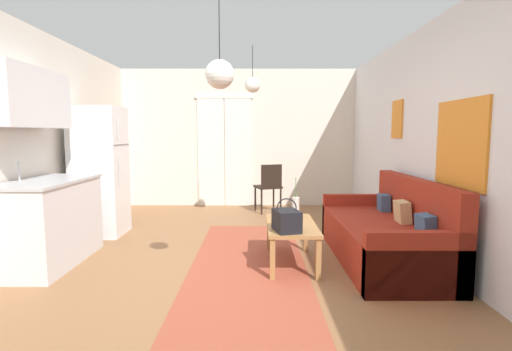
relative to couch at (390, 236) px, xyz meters
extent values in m
cube|color=#8E603D|center=(-1.79, -0.56, -0.33)|extent=(5.08, 8.39, 0.10)
cube|color=silver|center=(-1.79, 3.38, 1.03)|extent=(4.68, 0.10, 2.63)
cube|color=white|center=(-2.34, 3.32, 0.76)|extent=(0.51, 0.02, 2.08)
cube|color=white|center=(-1.81, 3.32, 0.76)|extent=(0.51, 0.02, 2.08)
cube|color=white|center=(-2.08, 3.32, 1.82)|extent=(1.12, 0.03, 0.06)
cube|color=silver|center=(0.50, -0.56, 1.03)|extent=(0.10, 7.99, 2.63)
cube|color=orange|center=(0.44, -0.57, 1.03)|extent=(0.02, 0.87, 0.82)
cube|color=orange|center=(0.44, 1.06, 1.31)|extent=(0.02, 0.36, 0.50)
cube|color=yellow|center=(-4.02, 0.40, 1.47)|extent=(0.02, 0.32, 0.40)
cube|color=#9E4733|center=(-1.54, -0.33, -0.28)|extent=(1.21, 3.78, 0.01)
cube|color=maroon|center=(-0.09, 0.00, -0.07)|extent=(0.92, 2.09, 0.43)
cube|color=maroon|center=(0.29, 0.00, 0.17)|extent=(0.15, 2.09, 0.91)
cube|color=maroon|center=(-0.09, -0.99, 0.01)|extent=(0.92, 0.11, 0.58)
cube|color=maroon|center=(-0.09, 0.99, 0.01)|extent=(0.92, 0.11, 0.58)
cube|color=#3D5B7F|center=(0.15, -0.58, 0.25)|extent=(0.15, 0.21, 0.21)
cube|color=tan|center=(0.14, -0.02, 0.27)|extent=(0.15, 0.24, 0.25)
cube|color=#3D5B7F|center=(0.15, 0.62, 0.25)|extent=(0.14, 0.21, 0.21)
cube|color=#A87542|center=(-1.08, -0.11, 0.14)|extent=(0.52, 1.02, 0.04)
cube|color=#A87542|center=(-1.30, -0.58, -0.08)|extent=(0.05, 0.05, 0.41)
cube|color=#A87542|center=(-0.86, -0.58, -0.08)|extent=(0.05, 0.05, 0.41)
cube|color=#A87542|center=(-1.30, 0.36, -0.08)|extent=(0.05, 0.05, 0.41)
cube|color=#A87542|center=(-0.86, 0.36, -0.08)|extent=(0.05, 0.05, 0.41)
cylinder|color=beige|center=(-1.02, 0.06, 0.29)|extent=(0.08, 0.08, 0.26)
cylinder|color=#477F42|center=(-1.02, 0.06, 0.53)|extent=(0.01, 0.01, 0.22)
cube|color=black|center=(-1.16, -0.43, 0.27)|extent=(0.29, 0.36, 0.21)
torus|color=black|center=(-1.16, -0.43, 0.39)|extent=(0.20, 0.01, 0.20)
cube|color=white|center=(-3.62, 1.13, 0.60)|extent=(0.62, 0.63, 1.77)
cube|color=#4C4C51|center=(-3.30, 1.13, 0.97)|extent=(0.01, 0.60, 0.01)
cylinder|color=#B7BABF|center=(-3.29, 0.96, 1.18)|extent=(0.02, 0.02, 0.25)
cylinder|color=#B7BABF|center=(-3.29, 0.96, 0.65)|extent=(0.02, 0.02, 0.39)
cube|color=silver|center=(-3.68, -0.10, 0.16)|extent=(0.61, 1.29, 0.88)
cube|color=#B7BABF|center=(-3.68, -0.10, 0.62)|extent=(0.64, 1.32, 0.03)
cube|color=#999BA0|center=(-3.68, -0.18, 0.57)|extent=(0.36, 0.40, 0.10)
cylinder|color=#B7BABF|center=(-3.92, -0.18, 0.73)|extent=(0.02, 0.02, 0.20)
cube|color=silver|center=(-3.82, -0.10, 1.49)|extent=(0.32, 1.16, 0.61)
cylinder|color=black|center=(-1.14, 2.91, -0.06)|extent=(0.03, 0.03, 0.45)
cylinder|color=black|center=(-1.48, 2.79, -0.06)|extent=(0.03, 0.03, 0.45)
cylinder|color=black|center=(-1.02, 2.59, -0.06)|extent=(0.03, 0.03, 0.45)
cylinder|color=black|center=(-1.37, 2.47, -0.06)|extent=(0.03, 0.03, 0.45)
cube|color=black|center=(-1.25, 2.69, 0.17)|extent=(0.53, 0.52, 0.04)
cube|color=black|center=(-1.19, 2.52, 0.38)|extent=(0.37, 0.15, 0.40)
cylinder|color=black|center=(-1.75, -1.08, 2.02)|extent=(0.01, 0.01, 0.66)
sphere|color=white|center=(-1.75, -1.08, 1.58)|extent=(0.23, 0.23, 0.23)
cylinder|color=black|center=(-1.51, 1.42, 2.13)|extent=(0.01, 0.01, 0.43)
sphere|color=white|center=(-1.51, 1.42, 1.81)|extent=(0.22, 0.22, 0.22)
camera|label=1|loc=(-1.46, -4.15, 1.12)|focal=27.04mm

